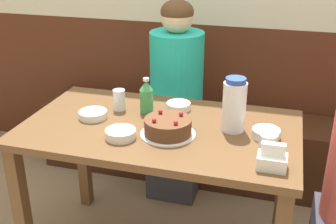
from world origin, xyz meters
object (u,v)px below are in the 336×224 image
at_px(birthday_cake, 168,127).
at_px(bowl_sauce_shallow, 93,114).
at_px(bench_seat, 196,144).
at_px(bowl_soup_white, 121,134).
at_px(person_teal_shirt, 176,108).
at_px(water_pitcher, 234,105).
at_px(glass_tumbler_short, 268,142).
at_px(soju_bottle, 146,97).
at_px(glass_water_tall, 119,100).
at_px(napkin_holder, 272,159).
at_px(bowl_side_dish, 178,106).
at_px(bowl_rice_small, 266,133).

xyz_separation_m(birthday_cake, bowl_sauce_shallow, (-0.39, 0.07, -0.02)).
relative_size(bench_seat, bowl_soup_white, 16.09).
height_order(bench_seat, person_teal_shirt, person_teal_shirt).
bearing_deg(water_pitcher, bowl_sauce_shallow, -175.19).
bearing_deg(glass_tumbler_short, soju_bottle, 159.44).
relative_size(birthday_cake, glass_water_tall, 2.32).
bearing_deg(napkin_holder, bowl_side_dish, 137.08).
xyz_separation_m(soju_bottle, glass_tumbler_short, (0.59, -0.22, -0.05)).
relative_size(napkin_holder, bowl_soup_white, 0.83).
relative_size(soju_bottle, glass_water_tall, 1.69).
bearing_deg(person_teal_shirt, bench_seat, 157.31).
bearing_deg(bowl_side_dish, water_pitcher, -28.02).
height_order(glass_tumbler_short, person_teal_shirt, person_teal_shirt).
xyz_separation_m(bowl_soup_white, glass_water_tall, (-0.12, 0.28, 0.03)).
distance_m(water_pitcher, bowl_sauce_shallow, 0.67).
bearing_deg(glass_tumbler_short, water_pitcher, 138.07).
xyz_separation_m(glass_water_tall, glass_tumbler_short, (0.73, -0.22, -0.02)).
xyz_separation_m(water_pitcher, napkin_holder, (0.19, -0.29, -0.08)).
relative_size(bench_seat, glass_tumbler_short, 27.94).
xyz_separation_m(bowl_side_dish, bowl_sauce_shallow, (-0.36, -0.21, -0.00)).
bearing_deg(soju_bottle, glass_water_tall, -177.42).
relative_size(birthday_cake, bowl_sauce_shallow, 1.82).
relative_size(bench_seat, person_teal_shirt, 1.74).
height_order(birthday_cake, soju_bottle, soju_bottle).
bearing_deg(bowl_sauce_shallow, napkin_holder, -15.53).
relative_size(napkin_holder, bowl_rice_small, 0.91).
bearing_deg(bowl_soup_white, bowl_side_dish, 66.73).
bearing_deg(glass_water_tall, person_teal_shirt, 72.36).
xyz_separation_m(bench_seat, glass_tumbler_short, (0.49, -0.93, 0.56)).
distance_m(bench_seat, soju_bottle, 0.93).
distance_m(soju_bottle, bowl_side_dish, 0.17).
relative_size(water_pitcher, bowl_rice_small, 2.03).
height_order(napkin_holder, person_teal_shirt, person_teal_shirt).
height_order(bowl_sauce_shallow, person_teal_shirt, person_teal_shirt).
distance_m(bench_seat, water_pitcher, 1.06).
distance_m(soju_bottle, glass_tumbler_short, 0.64).
bearing_deg(bench_seat, person_teal_shirt, -112.69).
bearing_deg(soju_bottle, bowl_rice_small, -11.00).
bearing_deg(birthday_cake, glass_tumbler_short, -2.50).
bearing_deg(birthday_cake, bowl_side_dish, 95.43).
height_order(glass_water_tall, glass_tumbler_short, glass_water_tall).
bearing_deg(glass_water_tall, bowl_soup_white, -66.96).
height_order(soju_bottle, bowl_soup_white, soju_bottle).
relative_size(birthday_cake, bowl_rice_small, 2.02).
xyz_separation_m(soju_bottle, glass_water_tall, (-0.14, -0.01, -0.03)).
height_order(napkin_holder, glass_tumbler_short, napkin_holder).
height_order(soju_bottle, bowl_side_dish, soju_bottle).
bearing_deg(soju_bottle, bench_seat, 81.39).
distance_m(bowl_side_dish, bowl_sauce_shallow, 0.42).
bearing_deg(glass_tumbler_short, bowl_sauce_shallow, 173.67).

